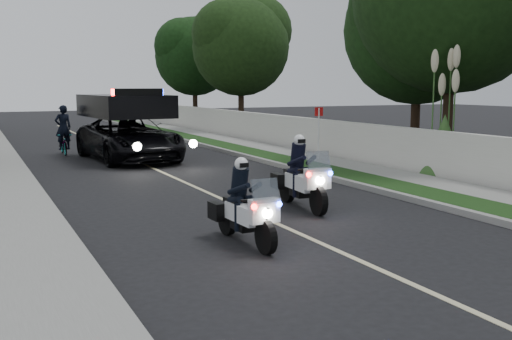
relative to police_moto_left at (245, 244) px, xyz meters
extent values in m
plane|color=black|center=(1.25, -0.02, 0.00)|extent=(120.00, 120.00, 0.00)
cube|color=gray|center=(5.35, 9.98, 0.07)|extent=(0.20, 60.00, 0.15)
cube|color=#193814|center=(6.05, 9.98, 0.08)|extent=(1.20, 60.00, 0.16)
cube|color=gray|center=(7.35, 9.98, 0.08)|extent=(1.40, 60.00, 0.16)
cube|color=beige|center=(8.35, 9.98, 0.75)|extent=(0.22, 60.00, 1.50)
cube|color=gray|center=(-2.85, 9.98, 0.07)|extent=(0.20, 60.00, 0.15)
cube|color=#BFB78C|center=(1.25, 9.98, 0.00)|extent=(0.12, 50.00, 0.01)
imported|color=black|center=(1.06, 13.03, 0.00)|extent=(3.27, 6.23, 2.93)
imported|color=black|center=(-0.92, 16.12, 0.00)|extent=(0.61, 1.66, 0.86)
imported|color=black|center=(-0.92, 16.12, 0.00)|extent=(0.72, 0.53, 1.84)
camera|label=1|loc=(-4.39, -9.70, 2.86)|focal=42.23mm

